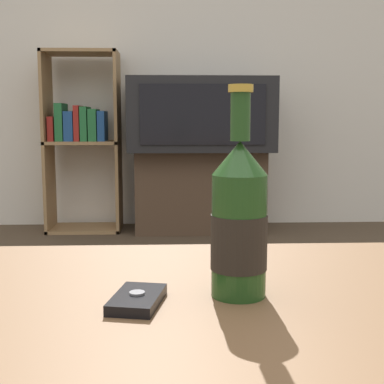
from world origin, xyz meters
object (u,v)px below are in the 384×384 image
Objects in this scene: tv_stand at (200,191)px; cell_phone at (137,299)px; television at (200,115)px; bookshelf at (82,136)px; beer_bottle at (239,222)px.

tv_stand is 7.55× the size of cell_phone.
tv_stand is 0.49m from television.
tv_stand is at bearing 96.64° from cell_phone.
bookshelf is at bearing 112.11° from cell_phone.
beer_bottle is 0.17m from cell_phone.
bookshelf is at bearing 176.85° from tv_stand.
bookshelf reaches higher than tv_stand.
tv_stand is at bearing 90.00° from television.
bookshelf is (-0.76, 0.04, 0.35)m from tv_stand.
tv_stand is 2.75m from beer_bottle.
television reaches higher than cell_phone.
bookshelf is 4.07× the size of beer_bottle.
beer_bottle is (-0.10, -2.72, -0.16)m from television.
tv_stand is 2.92× the size of beer_bottle.
beer_bottle reaches higher than tv_stand.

